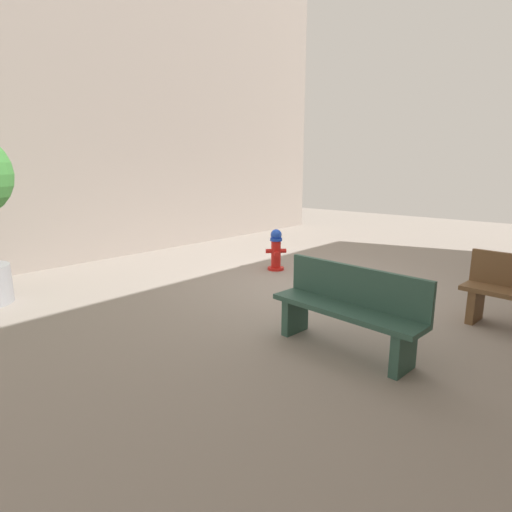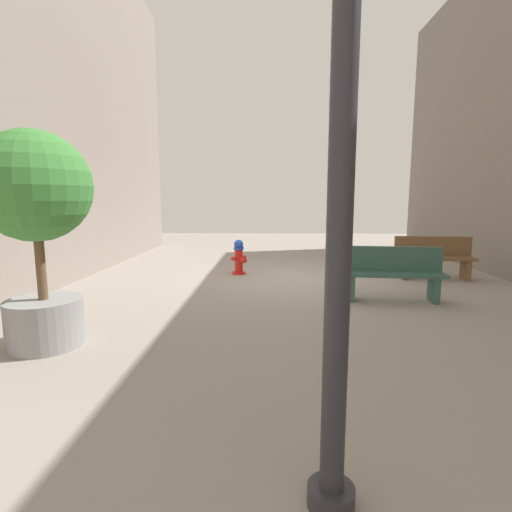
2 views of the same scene
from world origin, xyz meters
name	(u,v)px [view 1 (image 1 of 2)]	position (x,y,z in m)	size (l,w,h in m)	color
ground_plane	(315,287)	(0.00, 0.00, 0.00)	(23.40, 23.40, 0.00)	gray
building_facade_right	(11,52)	(5.11, 2.70, 4.15)	(0.70, 18.00, 8.30)	gray
fire_hydrant	(276,250)	(1.26, -0.48, 0.41)	(0.38, 0.38, 0.83)	red
bench_far	(348,307)	(-1.64, 1.83, 0.50)	(1.81, 0.57, 0.95)	#33594C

